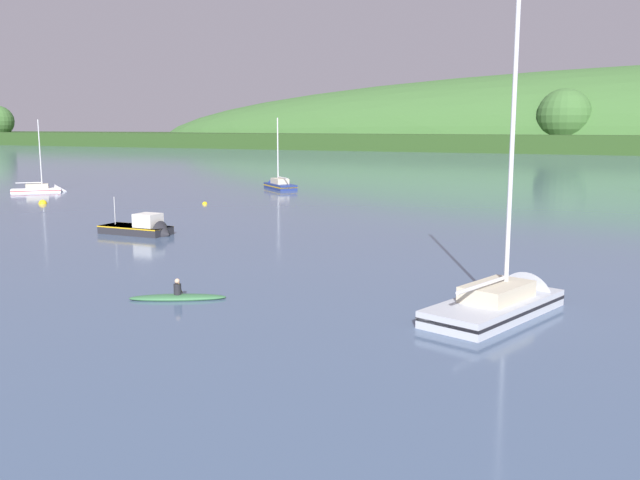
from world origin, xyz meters
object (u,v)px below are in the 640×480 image
at_px(sailboat_outer_reach, 278,187).
at_px(mooring_buoy_foreground, 43,204).
at_px(mooring_buoy_midchannel, 205,204).
at_px(canoe_with_paddler, 178,297).
at_px(fishing_boat_moored, 143,231).
at_px(sailboat_near_mooring, 43,191).
at_px(sailboat_far_left, 507,305).

distance_m(sailboat_outer_reach, mooring_buoy_foreground, 27.39).
bearing_deg(mooring_buoy_midchannel, canoe_with_paddler, -53.71).
bearing_deg(fishing_boat_moored, mooring_buoy_foreground, 152.27).
bearing_deg(sailboat_outer_reach, sailboat_near_mooring, 76.37).
height_order(sailboat_outer_reach, mooring_buoy_midchannel, sailboat_outer_reach).
xyz_separation_m(fishing_boat_moored, mooring_buoy_foreground, (-21.91, 9.83, -0.27)).
distance_m(canoe_with_paddler, mooring_buoy_foreground, 42.53).
xyz_separation_m(sailboat_outer_reach, fishing_boat_moored, (10.88, -34.90, 0.10)).
relative_size(sailboat_far_left, canoe_with_paddler, 3.36).
xyz_separation_m(mooring_buoy_foreground, mooring_buoy_midchannel, (13.93, 7.21, 0.00)).
bearing_deg(sailboat_near_mooring, sailboat_far_left, -71.82).
distance_m(sailboat_near_mooring, sailboat_far_left, 64.16).
bearing_deg(sailboat_near_mooring, canoe_with_paddler, -81.93).
bearing_deg(sailboat_far_left, sailboat_outer_reach, 55.44).
height_order(sailboat_outer_reach, canoe_with_paddler, sailboat_outer_reach).
bearing_deg(sailboat_far_left, canoe_with_paddler, 124.92).
height_order(sailboat_far_left, mooring_buoy_midchannel, sailboat_far_left).
height_order(sailboat_outer_reach, mooring_buoy_foreground, sailboat_outer_reach).
height_order(fishing_boat_moored, mooring_buoy_foreground, fishing_boat_moored).
bearing_deg(mooring_buoy_midchannel, sailboat_near_mooring, 177.58).
xyz_separation_m(sailboat_far_left, sailboat_outer_reach, (-37.76, 42.93, -0.09)).
xyz_separation_m(sailboat_far_left, fishing_boat_moored, (-26.88, 8.03, 0.01)).
bearing_deg(canoe_with_paddler, sailboat_far_left, -11.24).
distance_m(sailboat_outer_reach, mooring_buoy_midchannel, 18.09).
relative_size(sailboat_far_left, fishing_boat_moored, 2.42).
bearing_deg(sailboat_near_mooring, sailboat_outer_reach, -8.90).
bearing_deg(sailboat_far_left, fishing_boat_moored, 87.47).
height_order(sailboat_near_mooring, sailboat_outer_reach, sailboat_outer_reach).
relative_size(sailboat_far_left, mooring_buoy_midchannel, 22.96).
relative_size(sailboat_outer_reach, fishing_boat_moored, 1.71).
bearing_deg(mooring_buoy_foreground, sailboat_outer_reach, 66.25).
relative_size(canoe_with_paddler, mooring_buoy_foreground, 4.59).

